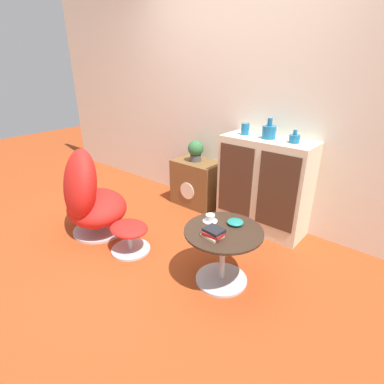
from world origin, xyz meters
name	(u,v)px	position (x,y,z in m)	size (l,w,h in m)	color
ground_plane	(139,259)	(0.00, 0.00, 0.00)	(12.00, 12.00, 0.00)	#9E3D19
wall_back	(234,97)	(0.00, 1.46, 1.30)	(6.40, 0.06, 2.60)	silver
sideboard	(264,185)	(0.55, 1.24, 0.49)	(0.91, 0.39, 0.97)	beige
tv_console	(197,183)	(-0.34, 1.25, 0.28)	(0.58, 0.38, 0.56)	brown
egg_chair	(89,197)	(-0.74, 0.01, 0.40)	(0.90, 0.87, 0.92)	#B7B7BC
ottoman	(129,233)	(-0.17, 0.05, 0.19)	(0.38, 0.37, 0.28)	#B7B7BC
coffee_table	(223,249)	(0.73, 0.25, 0.30)	(0.61, 0.61, 0.48)	#B7B7BC
vase_leftmost	(245,129)	(0.29, 1.24, 1.03)	(0.08, 0.08, 0.11)	#196699
vase_inner_left	(269,132)	(0.55, 1.24, 1.04)	(0.13, 0.13, 0.20)	#196699
vase_inner_right	(294,138)	(0.80, 1.24, 1.01)	(0.10, 0.10, 0.12)	#196699
potted_plant	(196,150)	(-0.36, 1.25, 0.70)	(0.19, 0.19, 0.25)	#4C4C51
teacup	(210,219)	(0.57, 0.30, 0.50)	(0.12, 0.12, 0.06)	white
book_stack	(213,233)	(0.73, 0.13, 0.51)	(0.16, 0.13, 0.07)	beige
bowl	(235,222)	(0.75, 0.39, 0.49)	(0.13, 0.13, 0.04)	#1E7A70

